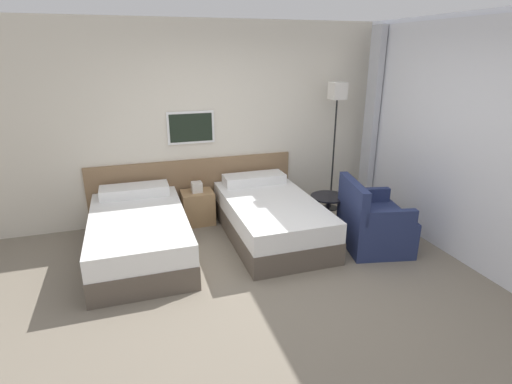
# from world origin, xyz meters

# --- Properties ---
(ground_plane) EXTENTS (16.00, 16.00, 0.00)m
(ground_plane) POSITION_xyz_m (0.00, 0.00, 0.00)
(ground_plane) COLOR slate
(wall_headboard) EXTENTS (10.00, 0.10, 2.70)m
(wall_headboard) POSITION_xyz_m (-0.03, 2.17, 1.30)
(wall_headboard) COLOR beige
(wall_headboard) RESTS_ON ground_plane
(wall_window) EXTENTS (0.21, 4.64, 2.70)m
(wall_window) POSITION_xyz_m (2.23, -0.07, 1.34)
(wall_window) COLOR white
(wall_window) RESTS_ON ground_plane
(bed_near_door) EXTENTS (1.09, 1.91, 0.64)m
(bed_near_door) POSITION_xyz_m (-1.32, 1.16, 0.27)
(bed_near_door) COLOR brown
(bed_near_door) RESTS_ON ground_plane
(bed_near_window) EXTENTS (1.09, 1.91, 0.64)m
(bed_near_window) POSITION_xyz_m (0.32, 1.16, 0.27)
(bed_near_window) COLOR brown
(bed_near_window) RESTS_ON ground_plane
(nightstand) EXTENTS (0.43, 0.36, 0.60)m
(nightstand) POSITION_xyz_m (-0.50, 1.88, 0.24)
(nightstand) COLOR #9E7A51
(nightstand) RESTS_ON ground_plane
(floor_lamp) EXTENTS (0.24, 0.24, 1.89)m
(floor_lamp) POSITION_xyz_m (1.53, 1.79, 1.55)
(floor_lamp) COLOR black
(floor_lamp) RESTS_ON ground_plane
(side_table) EXTENTS (0.47, 0.47, 0.49)m
(side_table) POSITION_xyz_m (1.12, 1.11, 0.34)
(side_table) COLOR black
(side_table) RESTS_ON ground_plane
(armchair) EXTENTS (0.88, 0.98, 0.85)m
(armchair) POSITION_xyz_m (1.42, 0.51, 0.29)
(armchair) COLOR navy
(armchair) RESTS_ON ground_plane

